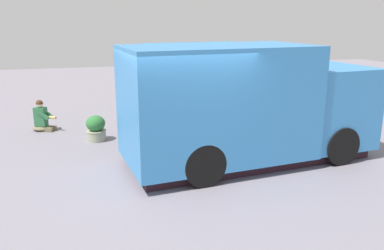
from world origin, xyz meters
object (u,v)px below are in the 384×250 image
at_px(planter_flowering_near, 96,128).
at_px(trash_bin, 288,102).
at_px(food_truck, 246,107).
at_px(person_customer, 42,119).

relative_size(planter_flowering_near, trash_bin, 0.70).
height_order(food_truck, trash_bin, food_truck).
bearing_deg(food_truck, planter_flowering_near, -128.32).
xyz_separation_m(person_customer, planter_flowering_near, (1.41, 1.45, 0.00)).
distance_m(person_customer, trash_bin, 7.62).
relative_size(person_customer, planter_flowering_near, 1.32).
relative_size(food_truck, trash_bin, 5.94).
distance_m(food_truck, trash_bin, 4.70).
xyz_separation_m(food_truck, planter_flowering_near, (-2.48, -3.14, -0.90)).
bearing_deg(trash_bin, person_customer, -92.83).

